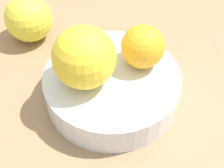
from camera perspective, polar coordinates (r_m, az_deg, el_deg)
The scene contains 5 objects.
ground_plane at distance 48.39cm, azimuth 0.00°, elevation -2.94°, with size 110.00×110.00×2.00cm, color #997551.
fruit_bowl at distance 45.97cm, azimuth 0.00°, elevation -0.48°, with size 19.11×19.11×4.56cm.
orange_in_bowl_0 at distance 44.05cm, azimuth 5.48°, elevation 6.59°, with size 6.04×6.04×6.04cm, color #F9A823.
orange_in_bowl_1 at distance 40.82cm, azimuth -4.97°, elevation 4.69°, with size 8.27×8.27×8.27cm, color yellow.
orange_loose_0 at distance 56.52cm, azimuth -14.54°, elevation 11.16°, with size 7.88×7.88×7.88cm, color yellow.
Camera 1 is at (23.48, 19.17, 36.73)cm, focal length 51.66 mm.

